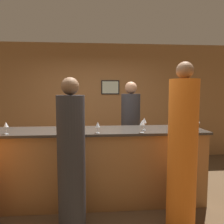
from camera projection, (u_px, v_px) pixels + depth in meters
ground_plane at (95, 200)px, 3.31m from camera, size 14.00×14.00×0.00m
back_wall at (94, 102)px, 5.36m from camera, size 8.00×0.08×2.80m
bar_counter at (95, 165)px, 3.26m from camera, size 3.24×0.73×1.09m
bartender at (130, 135)px, 4.03m from camera, size 0.35×0.35×1.83m
guest_0 at (71, 161)px, 2.54m from camera, size 0.32×0.32×1.81m
guest_1 at (182, 152)px, 2.61m from camera, size 0.35×0.35×1.99m
wine_glass_0 at (98, 125)px, 2.93m from camera, size 0.06×0.06×0.15m
wine_glass_1 at (144, 121)px, 3.15m from camera, size 0.07×0.07×0.18m
wine_glass_2 at (197, 121)px, 3.17m from camera, size 0.07×0.07×0.18m
wine_glass_3 at (79, 124)px, 2.91m from camera, size 0.07×0.07×0.16m
wine_glass_4 at (142, 123)px, 2.96m from camera, size 0.07×0.07×0.17m
wine_glass_5 at (6, 125)px, 2.86m from camera, size 0.06×0.06×0.16m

